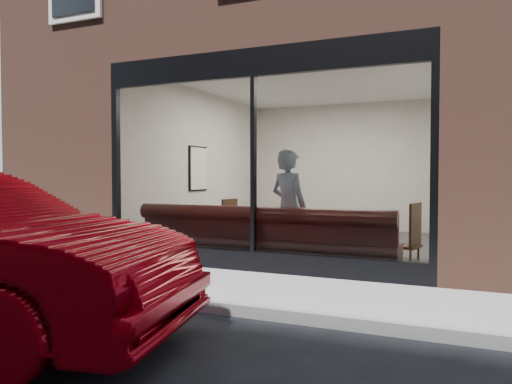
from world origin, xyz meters
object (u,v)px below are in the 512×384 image
at_px(cafe_table_left, 211,213).
at_px(banquette, 264,252).
at_px(cafe_chair_right, 404,246).
at_px(cafe_chair_left, 222,236).
at_px(person, 289,208).
at_px(cafe_table_right, 332,215).

bearing_deg(cafe_table_left, banquette, -28.10).
bearing_deg(cafe_chair_right, cafe_chair_left, 13.40).
distance_m(cafe_table_left, cafe_chair_left, 0.91).
bearing_deg(cafe_chair_left, person, 160.88).
bearing_deg(banquette, cafe_chair_right, 37.67).
relative_size(banquette, cafe_chair_right, 8.52).
xyz_separation_m(banquette, cafe_table_left, (-1.30, 0.69, 0.52)).
distance_m(person, cafe_chair_left, 2.29).
distance_m(person, cafe_chair_right, 2.09).
bearing_deg(cafe_chair_left, cafe_chair_right, -164.09).
bearing_deg(cafe_chair_right, person, 52.93).
relative_size(cafe_table_left, cafe_chair_left, 1.46).
bearing_deg(cafe_chair_right, cafe_table_right, 30.04).
height_order(cafe_table_left, cafe_chair_right, cafe_table_left).
xyz_separation_m(cafe_chair_left, cafe_chair_right, (3.33, -0.01, 0.00)).
distance_m(banquette, cafe_chair_left, 2.06).
relative_size(cafe_table_right, cafe_chair_left, 1.48).
bearing_deg(banquette, cafe_table_left, 151.90).
relative_size(banquette, person, 2.23).
height_order(banquette, cafe_table_left, cafe_table_left).
height_order(banquette, cafe_chair_right, banquette).
relative_size(banquette, cafe_table_right, 6.73).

